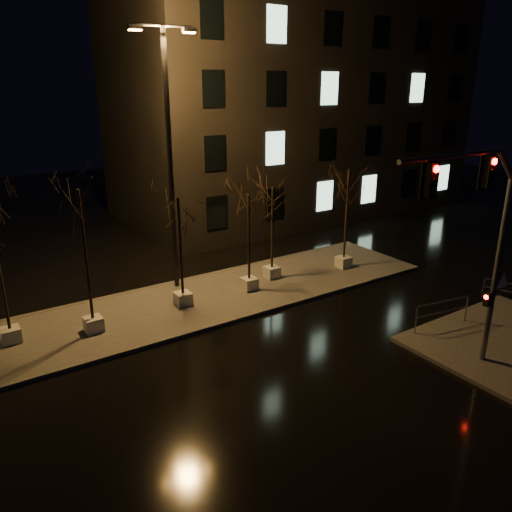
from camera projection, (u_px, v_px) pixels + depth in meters
ground at (288, 360)px, 17.24m from camera, size 90.00×90.00×0.00m
median at (206, 299)px, 21.94m from camera, size 22.00×5.00×0.15m
sidewalk_corner at (507, 341)px, 18.39m from camera, size 7.00×5.00×0.15m
building at (294, 107)px, 36.30m from camera, size 25.00×12.00×15.00m
tree_1 at (82, 223)px, 17.59m from camera, size 1.80×1.80×5.60m
tree_2 at (179, 223)px, 20.04m from camera, size 1.80×1.80×4.76m
tree_3 at (249, 217)px, 21.71m from camera, size 1.80×1.80×4.51m
tree_4 at (273, 208)px, 23.09m from camera, size 1.80×1.80×4.54m
tree_5 at (348, 192)px, 24.34m from camera, size 1.80×1.80×5.17m
traffic_signal_mast at (481, 232)px, 14.91m from camera, size 5.85×0.29×7.14m
streetlight_main at (169, 145)px, 21.15m from camera, size 2.79×0.58×11.13m
guard_rail_a at (442, 310)px, 19.05m from camera, size 2.50×0.49×1.09m
guard_rail_b at (507, 290)px, 21.24m from camera, size 0.68×1.84×0.92m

